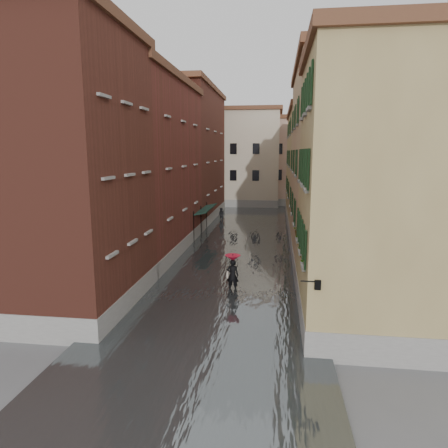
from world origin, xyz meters
The scene contains 16 objects.
ground centered at (0.00, 0.00, 0.00)m, with size 120.00×120.00×0.00m, color #5F5F62.
floodwater centered at (0.00, 13.00, 0.10)m, with size 10.00×60.00×0.20m, color #494E50.
building_left_near centered at (-7.00, -2.00, 6.50)m, with size 6.00×8.00×13.00m, color brown.
building_left_mid centered at (-7.00, 9.00, 6.25)m, with size 6.00×14.00×12.50m, color maroon.
building_left_far centered at (-7.00, 24.00, 7.00)m, with size 6.00×16.00×14.00m, color brown.
building_right_near centered at (7.00, -2.00, 5.75)m, with size 6.00×8.00×11.50m, color #98804E.
building_right_mid centered at (7.00, 9.00, 6.50)m, with size 6.00×14.00×13.00m, color tan.
building_right_far centered at (7.00, 24.00, 5.75)m, with size 6.00×16.00×11.50m, color #98804E.
building_end_cream centered at (-3.00, 38.00, 6.50)m, with size 12.00×9.00×13.00m, color beige.
building_end_pink centered at (6.00, 40.00, 6.00)m, with size 10.00×9.00×12.00m, color tan.
awning_near centered at (-3.48, 13.71, 2.47)m, with size 1.09×3.21×2.80m.
awning_far centered at (-3.49, 16.81, 2.47)m, with size 1.09×2.93×2.80m.
wall_lantern centered at (4.33, -6.00, 3.01)m, with size 0.71×0.22×0.35m.
window_planters centered at (4.12, -0.71, 3.51)m, with size 0.59×7.85×0.84m.
pedestrian_main centered at (0.52, 1.17, 1.21)m, with size 0.89×0.89×2.06m.
pedestrian_far centered at (-3.14, 23.06, 0.78)m, with size 0.75×0.59×1.55m, color black.
Camera 1 is at (2.84, -19.83, 7.64)m, focal length 32.00 mm.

